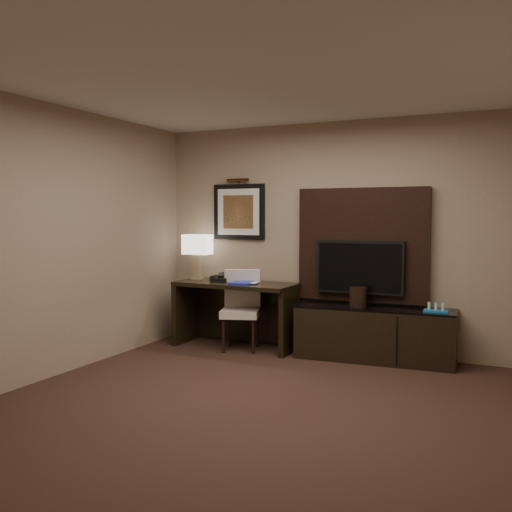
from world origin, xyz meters
The scene contains 17 objects.
floor centered at (0.00, 0.00, -0.01)m, with size 4.50×5.00×0.01m, color black.
ceiling centered at (0.00, 0.00, 2.70)m, with size 4.50×5.00×0.01m, color silver.
wall_back centered at (0.00, 2.50, 1.35)m, with size 4.50×0.01×2.70m, color gray.
wall_left centered at (-2.25, 0.00, 1.35)m, with size 0.01×5.00×2.70m, color gray.
desk centered at (-1.18, 2.15, 0.40)m, with size 1.48×0.64×0.79m, color black.
credenza centered at (0.51, 2.20, 0.30)m, with size 1.72×0.48×0.59m, color black.
tv_wall_panel centered at (0.30, 2.44, 1.27)m, with size 1.50×0.12×1.30m, color black.
tv centered at (0.30, 2.34, 1.02)m, with size 1.00×0.08×0.60m, color black.
artwork centered at (-1.30, 2.48, 1.65)m, with size 0.70×0.04×0.70m, color black.
picture_light centered at (-1.30, 2.44, 2.05)m, with size 0.04×0.04×0.30m, color #3C2113.
desk_chair centered at (-1.06, 2.03, 0.46)m, with size 0.44×0.51×0.91m, color beige, non-canonical shape.
table_lamp centered at (-1.78, 2.25, 1.06)m, with size 0.33×0.19×0.54m, color #9E8762, non-canonical shape.
desk_phone centered at (-1.40, 2.15, 0.85)m, with size 0.21×0.19×0.10m, color black, non-canonical shape.
blue_folder centered at (-1.06, 2.09, 0.80)m, with size 0.26×0.34×0.02m, color #1A26AE.
book centered at (-1.03, 2.08, 0.90)m, with size 0.16×0.02×0.22m, color beige.
ice_bucket centered at (0.33, 2.17, 0.70)m, with size 0.20×0.20×0.22m, color black.
minibar_tray centered at (1.16, 2.17, 0.64)m, with size 0.25×0.15×0.09m, color #1C67B6, non-canonical shape.
Camera 1 is at (1.94, -3.99, 1.60)m, focal length 40.00 mm.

